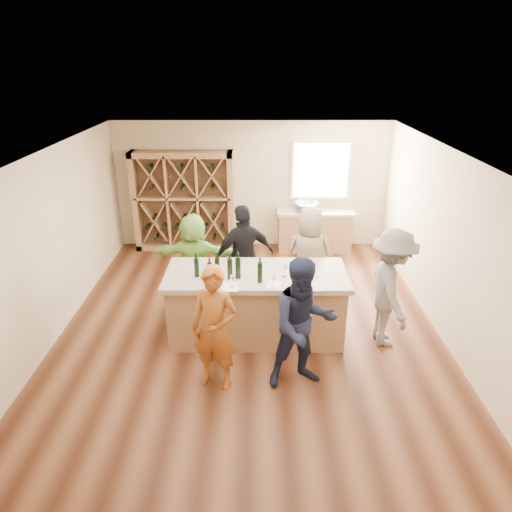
{
  "coord_description": "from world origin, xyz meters",
  "views": [
    {
      "loc": [
        0.12,
        -6.38,
        4.06
      ],
      "look_at": [
        0.1,
        0.2,
        1.15
      ],
      "focal_mm": 32.0,
      "sensor_mm": 36.0,
      "label": 1
    }
  ],
  "objects_px": {
    "wine_bottle_a": "(197,268)",
    "person_far_left": "(194,258)",
    "person_near_right": "(303,324)",
    "person_server": "(390,289)",
    "person_near_left": "(215,329)",
    "person_far_right": "(309,257)",
    "wine_bottle_e": "(238,268)",
    "tasting_counter_base": "(256,306)",
    "wine_bottle_f": "(260,273)",
    "wine_bottle_d": "(230,269)",
    "person_far_mid": "(244,257)",
    "wine_bottle_c": "(217,267)",
    "wine_rack": "(184,202)",
    "wine_bottle_b": "(210,272)",
    "sink": "(307,206)"
  },
  "relations": [
    {
      "from": "wine_bottle_a",
      "to": "person_far_left",
      "type": "height_order",
      "value": "person_far_left"
    },
    {
      "from": "person_near_right",
      "to": "person_server",
      "type": "relative_size",
      "value": 0.99
    },
    {
      "from": "person_near_left",
      "to": "person_far_right",
      "type": "xyz_separation_m",
      "value": [
        1.43,
        2.2,
        0.02
      ]
    },
    {
      "from": "wine_bottle_e",
      "to": "person_server",
      "type": "xyz_separation_m",
      "value": [
        2.24,
        -0.02,
        -0.33
      ]
    },
    {
      "from": "tasting_counter_base",
      "to": "wine_bottle_f",
      "type": "relative_size",
      "value": 8.67
    },
    {
      "from": "wine_bottle_d",
      "to": "person_far_mid",
      "type": "bearing_deg",
      "value": 81.49
    },
    {
      "from": "wine_bottle_c",
      "to": "wine_bottle_e",
      "type": "relative_size",
      "value": 0.93
    },
    {
      "from": "wine_bottle_c",
      "to": "wine_bottle_e",
      "type": "height_order",
      "value": "wine_bottle_e"
    },
    {
      "from": "person_near_right",
      "to": "person_server",
      "type": "xyz_separation_m",
      "value": [
        1.37,
        0.96,
        0.01
      ]
    },
    {
      "from": "person_near_right",
      "to": "wine_bottle_f",
      "type": "relative_size",
      "value": 6.05
    },
    {
      "from": "wine_bottle_d",
      "to": "person_near_left",
      "type": "relative_size",
      "value": 0.18
    },
    {
      "from": "tasting_counter_base",
      "to": "person_near_right",
      "type": "relative_size",
      "value": 1.43
    },
    {
      "from": "wine_bottle_c",
      "to": "person_far_left",
      "type": "height_order",
      "value": "person_far_left"
    },
    {
      "from": "wine_bottle_e",
      "to": "person_near_left",
      "type": "xyz_separation_m",
      "value": [
        -0.26,
        -1.01,
        -0.38
      ]
    },
    {
      "from": "wine_rack",
      "to": "person_far_mid",
      "type": "height_order",
      "value": "wine_rack"
    },
    {
      "from": "wine_bottle_b",
      "to": "person_far_right",
      "type": "distance_m",
      "value": 2.06
    },
    {
      "from": "tasting_counter_base",
      "to": "person_near_left",
      "type": "distance_m",
      "value": 1.34
    },
    {
      "from": "sink",
      "to": "wine_bottle_d",
      "type": "xyz_separation_m",
      "value": [
        -1.48,
        -3.64,
        0.22
      ]
    },
    {
      "from": "tasting_counter_base",
      "to": "person_far_right",
      "type": "xyz_separation_m",
      "value": [
        0.9,
        1.02,
        0.39
      ]
    },
    {
      "from": "person_near_right",
      "to": "person_far_left",
      "type": "distance_m",
      "value": 2.86
    },
    {
      "from": "wine_bottle_d",
      "to": "person_server",
      "type": "distance_m",
      "value": 2.37
    },
    {
      "from": "person_server",
      "to": "person_far_mid",
      "type": "bearing_deg",
      "value": 60.77
    },
    {
      "from": "sink",
      "to": "wine_bottle_e",
      "type": "relative_size",
      "value": 1.66
    },
    {
      "from": "wine_rack",
      "to": "wine_bottle_b",
      "type": "bearing_deg",
      "value": -76.07
    },
    {
      "from": "wine_rack",
      "to": "tasting_counter_base",
      "type": "xyz_separation_m",
      "value": [
        1.61,
        -3.53,
        -0.6
      ]
    },
    {
      "from": "wine_bottle_a",
      "to": "wine_rack",
      "type": "bearing_deg",
      "value": 101.39
    },
    {
      "from": "person_far_right",
      "to": "person_near_right",
      "type": "bearing_deg",
      "value": 88.65
    },
    {
      "from": "wine_rack",
      "to": "wine_bottle_e",
      "type": "height_order",
      "value": "wine_rack"
    },
    {
      "from": "sink",
      "to": "person_near_left",
      "type": "bearing_deg",
      "value": -109.26
    },
    {
      "from": "sink",
      "to": "person_far_left",
      "type": "relative_size",
      "value": 0.34
    },
    {
      "from": "person_far_mid",
      "to": "person_server",
      "type": "bearing_deg",
      "value": 129.6
    },
    {
      "from": "person_near_left",
      "to": "person_far_right",
      "type": "distance_m",
      "value": 2.62
    },
    {
      "from": "wine_bottle_a",
      "to": "wine_bottle_d",
      "type": "distance_m",
      "value": 0.49
    },
    {
      "from": "person_far_right",
      "to": "wine_bottle_b",
      "type": "bearing_deg",
      "value": 46.28
    },
    {
      "from": "person_near_right",
      "to": "tasting_counter_base",
      "type": "bearing_deg",
      "value": 104.16
    },
    {
      "from": "wine_bottle_d",
      "to": "person_near_left",
      "type": "distance_m",
      "value": 1.07
    },
    {
      "from": "wine_bottle_a",
      "to": "person_far_right",
      "type": "height_order",
      "value": "person_far_right"
    },
    {
      "from": "person_far_mid",
      "to": "wine_bottle_a",
      "type": "bearing_deg",
      "value": 36.16
    },
    {
      "from": "wine_bottle_f",
      "to": "tasting_counter_base",
      "type": "bearing_deg",
      "value": 99.46
    },
    {
      "from": "person_near_left",
      "to": "person_server",
      "type": "bearing_deg",
      "value": 37.24
    },
    {
      "from": "person_far_mid",
      "to": "person_far_right",
      "type": "distance_m",
      "value": 1.11
    },
    {
      "from": "wine_bottle_d",
      "to": "person_near_left",
      "type": "height_order",
      "value": "person_near_left"
    },
    {
      "from": "wine_bottle_b",
      "to": "wine_bottle_d",
      "type": "relative_size",
      "value": 0.93
    },
    {
      "from": "wine_rack",
      "to": "wine_bottle_b",
      "type": "xyz_separation_m",
      "value": [
        0.94,
        -3.81,
        0.12
      ]
    },
    {
      "from": "person_far_right",
      "to": "wine_bottle_f",
      "type": "distance_m",
      "value": 1.61
    },
    {
      "from": "wine_rack",
      "to": "tasting_counter_base",
      "type": "relative_size",
      "value": 0.85
    },
    {
      "from": "wine_bottle_c",
      "to": "person_far_right",
      "type": "relative_size",
      "value": 0.17
    },
    {
      "from": "person_server",
      "to": "person_far_left",
      "type": "height_order",
      "value": "person_server"
    },
    {
      "from": "person_far_right",
      "to": "person_far_left",
      "type": "relative_size",
      "value": 1.1
    },
    {
      "from": "person_far_left",
      "to": "wine_rack",
      "type": "bearing_deg",
      "value": -75.74
    }
  ]
}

